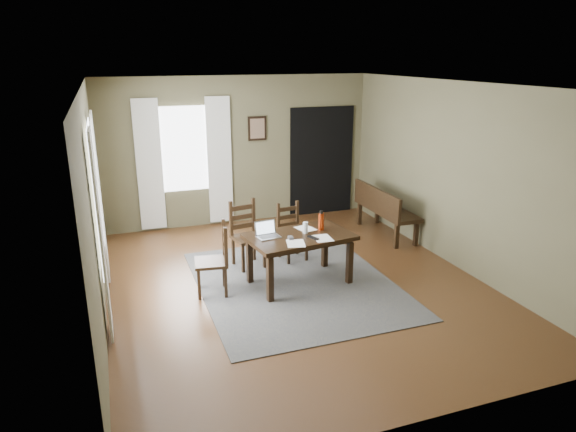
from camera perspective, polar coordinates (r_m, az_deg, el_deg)
name	(u,v)px	position (r m, az deg, el deg)	size (l,w,h in m)	color
ground	(295,284)	(7.22, 0.81, -7.55)	(5.00, 6.00, 0.01)	#492C16
room_shell	(296,156)	(6.65, 0.87, 6.69)	(5.02, 6.02, 2.71)	brown
rug	(295,283)	(7.21, 0.81, -7.47)	(2.60, 3.20, 0.01)	#424242
dining_table	(300,241)	(6.99, 1.31, -2.78)	(1.50, 1.03, 0.70)	black
chair_end	(215,260)	(6.82, -8.11, -4.86)	(0.48, 0.48, 0.97)	black
chair_back_left	(247,235)	(7.66, -4.61, -2.11)	(0.50, 0.50, 0.99)	black
chair_back_right	(292,232)	(7.91, 0.39, -1.83)	(0.43, 0.43, 0.87)	black
bench	(383,207)	(9.07, 10.54, 0.99)	(0.49, 1.53, 0.86)	black
laptop	(267,233)	(6.89, -2.34, -1.86)	(0.33, 0.28, 0.21)	#B7B7BC
computer_mouse	(291,238)	(6.80, 0.30, -2.44)	(0.06, 0.10, 0.03)	#3F3F42
tv_remote	(313,238)	(6.84, 2.81, -2.42)	(0.05, 0.19, 0.02)	black
drinking_glass	(305,228)	(7.02, 1.95, -1.29)	(0.07, 0.07, 0.16)	silver
water_bottle	(321,221)	(7.14, 3.71, -0.57)	(0.10, 0.10, 0.27)	#A42F0C
paper_b	(323,238)	(6.85, 3.87, -2.48)	(0.23, 0.30, 0.00)	white
paper_c	(305,229)	(7.21, 1.96, -1.40)	(0.22, 0.28, 0.00)	white
paper_e	(296,243)	(6.65, 0.86, -3.06)	(0.23, 0.30, 0.00)	white
window_left	(96,195)	(6.52, -20.59, 2.15)	(0.01, 1.30, 1.70)	white
window_back	(184,149)	(9.32, -11.47, 7.30)	(1.00, 0.01, 1.50)	white
curtain_left_near	(101,237)	(5.81, -20.05, -2.22)	(0.03, 0.48, 2.30)	silver
curtain_left_far	(100,198)	(7.38, -20.15, 1.89)	(0.03, 0.48, 2.30)	silver
curtain_back_left	(149,166)	(9.27, -15.15, 5.41)	(0.44, 0.03, 2.30)	silver
curtain_back_right	(220,161)	(9.44, -7.61, 6.08)	(0.44, 0.03, 2.30)	silver
framed_picture	(257,128)	(9.55, -3.44, 9.68)	(0.34, 0.03, 0.44)	black
doorway_back	(322,161)	(10.11, 3.76, 6.09)	(1.30, 0.03, 2.10)	black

